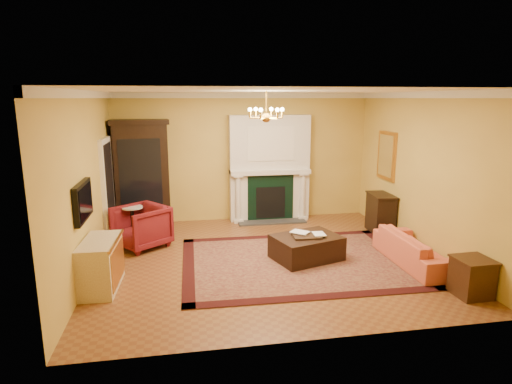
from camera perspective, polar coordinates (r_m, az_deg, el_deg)
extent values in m
cube|color=brown|center=(7.94, 1.27, -8.93)|extent=(6.00, 5.50, 0.02)
cube|color=white|center=(7.40, 1.38, 13.41)|extent=(6.00, 5.50, 0.02)
cube|color=gold|center=(10.21, -1.70, 4.64)|extent=(6.00, 0.02, 3.00)
cube|color=gold|center=(4.92, 7.60, -4.01)|extent=(6.00, 0.02, 3.00)
cube|color=gold|center=(7.55, -21.71, 0.98)|extent=(0.02, 5.50, 3.00)
cube|color=gold|center=(8.62, 21.36, 2.35)|extent=(0.02, 5.50, 3.00)
cube|color=silver|center=(10.19, 1.79, 3.20)|extent=(1.90, 0.32, 2.50)
cube|color=silver|center=(9.94, 2.01, 6.46)|extent=(1.10, 0.01, 0.80)
cube|color=black|center=(10.16, 1.96, -0.85)|extent=(1.10, 0.02, 1.10)
cube|color=black|center=(10.18, 1.96, -1.41)|extent=(0.70, 0.02, 0.75)
cube|color=#333333|center=(10.18, 2.07, -3.91)|extent=(1.60, 0.50, 0.04)
cube|color=silver|center=(10.14, 1.86, 2.75)|extent=(1.90, 0.44, 0.10)
cylinder|color=silver|center=(10.01, -2.40, -0.82)|extent=(0.14, 0.14, 1.18)
cylinder|color=silver|center=(10.33, 6.21, -0.47)|extent=(0.14, 0.14, 1.18)
cube|color=silver|center=(10.07, -1.72, 12.75)|extent=(6.00, 0.08, 0.12)
cube|color=silver|center=(7.41, -22.23, 11.98)|extent=(0.08, 5.50, 0.12)
cube|color=silver|center=(8.49, 21.84, 11.95)|extent=(0.08, 5.50, 0.12)
cube|color=silver|center=(9.26, -19.13, 0.32)|extent=(0.08, 1.05, 2.10)
cube|color=black|center=(9.26, -18.90, 0.15)|extent=(0.02, 0.85, 1.95)
cube|color=black|center=(6.99, -22.09, -1.16)|extent=(0.08, 0.95, 0.58)
cube|color=black|center=(6.98, -21.73, -1.15)|extent=(0.01, 0.85, 0.48)
cube|color=#C58733|center=(9.79, 17.02, 4.65)|extent=(0.05, 0.76, 1.05)
cube|color=white|center=(9.78, 16.88, 4.65)|extent=(0.01, 0.62, 0.90)
cylinder|color=gold|center=(7.40, 1.37, 11.79)|extent=(0.03, 0.03, 0.40)
sphere|color=gold|center=(7.40, 1.36, 9.85)|extent=(0.16, 0.16, 0.16)
sphere|color=#FFE5B2|center=(7.46, 3.52, 10.93)|extent=(0.07, 0.07, 0.07)
sphere|color=#FFE5B2|center=(7.66, 2.05, 10.98)|extent=(0.07, 0.07, 0.07)
sphere|color=#FFE5B2|center=(7.61, -0.05, 10.98)|extent=(0.07, 0.07, 0.07)
sphere|color=#FFE5B2|center=(7.35, -0.81, 10.93)|extent=(0.07, 0.07, 0.07)
sphere|color=#FFE5B2|center=(7.13, 0.63, 10.88)|extent=(0.07, 0.07, 0.07)
sphere|color=#FFE5B2|center=(7.19, 2.87, 10.88)|extent=(0.07, 0.07, 0.07)
cube|color=#3F0D14|center=(7.82, 5.51, -9.18)|extent=(4.13, 3.13, 0.02)
cube|color=black|center=(9.94, -14.98, 2.01)|extent=(1.21, 0.66, 2.32)
imported|color=maroon|center=(8.68, -15.08, -4.23)|extent=(1.20, 1.21, 0.92)
cylinder|color=black|center=(9.12, -15.94, -6.36)|extent=(0.30, 0.30, 0.04)
cylinder|color=black|center=(9.01, -16.08, -4.19)|extent=(0.06, 0.06, 0.68)
cylinder|color=silver|center=(8.92, -16.22, -1.97)|extent=(0.42, 0.42, 0.03)
cube|color=beige|center=(7.06, -19.98, -9.06)|extent=(0.54, 1.06, 0.77)
imported|color=#C4533E|center=(8.08, 20.56, -6.53)|extent=(0.56, 1.88, 0.73)
cube|color=#361C0E|center=(7.20, 26.84, -10.21)|extent=(0.49, 0.49, 0.55)
cube|color=black|center=(9.71, 16.26, -2.83)|extent=(0.48, 0.77, 0.82)
cube|color=black|center=(7.87, 6.74, -7.34)|extent=(1.35, 1.15, 0.43)
cube|color=black|center=(7.75, 6.75, -5.86)|extent=(0.50, 0.40, 0.03)
imported|color=gray|center=(7.70, 5.53, -4.59)|extent=(0.18, 0.19, 0.31)
imported|color=gray|center=(7.74, 7.68, -4.69)|extent=(0.21, 0.03, 0.28)
cylinder|color=gray|center=(10.01, -2.09, 3.18)|extent=(0.11, 0.11, 0.09)
cone|color=#0F3912|center=(9.97, -2.10, 4.42)|extent=(0.16, 0.16, 0.35)
cylinder|color=gray|center=(10.25, 5.00, 3.37)|extent=(0.11, 0.11, 0.09)
cone|color=#0F3912|center=(10.22, 5.03, 4.61)|extent=(0.17, 0.17, 0.36)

